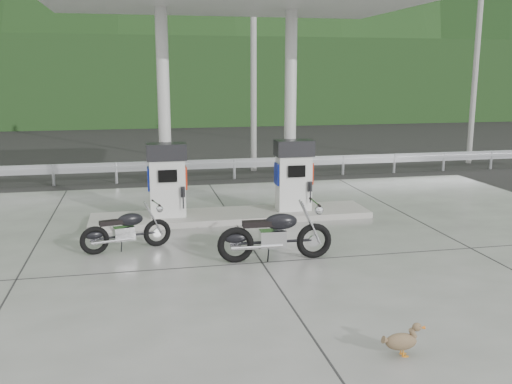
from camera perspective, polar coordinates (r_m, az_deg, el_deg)
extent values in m
plane|color=black|center=(12.10, -0.42, -5.66)|extent=(160.00, 160.00, 0.00)
cube|color=slate|center=(12.10, -0.42, -5.61)|extent=(18.00, 14.00, 0.02)
cube|color=#9B9890|center=(14.44, -2.40, -2.37)|extent=(7.00, 1.40, 0.15)
cylinder|color=silver|center=(14.26, -9.17, 7.81)|extent=(0.30, 0.30, 5.00)
cylinder|color=silver|center=(14.76, 3.45, 8.07)|extent=(0.30, 0.30, 5.00)
cube|color=black|center=(23.21, -6.09, 2.78)|extent=(60.00, 7.00, 0.01)
cylinder|color=gray|center=(21.25, -0.25, 12.84)|extent=(0.22, 0.22, 8.00)
cylinder|color=gray|center=(24.69, 21.15, 11.93)|extent=(0.22, 0.22, 8.00)
cube|color=black|center=(41.37, -8.88, 10.85)|extent=(80.00, 6.00, 6.00)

